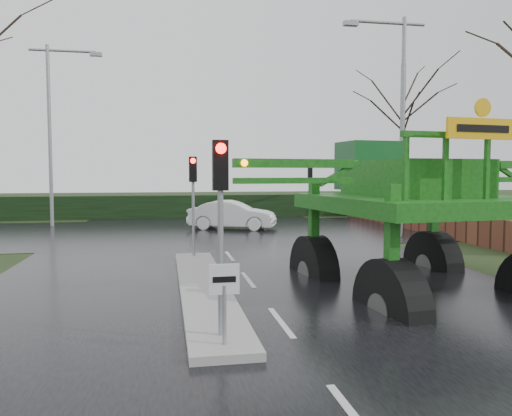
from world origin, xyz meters
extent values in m
plane|color=black|center=(0.00, 0.00, 0.00)|extent=(140.00, 140.00, 0.00)
cube|color=black|center=(0.00, 10.00, 0.00)|extent=(14.00, 80.00, 0.02)
cube|color=black|center=(0.00, 16.00, 0.01)|extent=(80.00, 12.00, 0.02)
cube|color=gray|center=(-1.30, 3.00, 0.09)|extent=(1.20, 10.00, 0.16)
cube|color=black|center=(0.00, 24.00, 0.75)|extent=(44.00, 0.90, 1.50)
cube|color=#592D1E|center=(10.50, 16.00, 0.60)|extent=(0.40, 20.00, 1.20)
cylinder|color=gray|center=(-1.30, -1.50, 0.65)|extent=(0.07, 0.07, 1.00)
cube|color=silver|center=(-1.30, -1.50, 1.25)|extent=(0.50, 0.04, 0.50)
cube|color=black|center=(-1.30, -1.52, 1.25)|extent=(0.38, 0.01, 0.10)
cylinder|color=gray|center=(-1.30, -1.00, 1.75)|extent=(0.10, 0.10, 3.50)
cube|color=black|center=(-1.30, -1.00, 3.10)|extent=(0.26, 0.22, 0.85)
sphere|color=#FF0C07|center=(-1.30, -1.13, 3.38)|extent=(0.18, 0.18, 0.18)
cylinder|color=gray|center=(-1.30, 7.50, 1.75)|extent=(0.10, 0.10, 3.50)
cube|color=black|center=(-1.30, 7.50, 3.10)|extent=(0.26, 0.22, 0.85)
sphere|color=#FF0C07|center=(-1.30, 7.37, 3.38)|extent=(0.18, 0.18, 0.18)
cylinder|color=gray|center=(6.50, 20.00, 1.75)|extent=(0.10, 0.10, 3.50)
cube|color=black|center=(6.50, 20.00, 3.10)|extent=(0.26, 0.22, 0.85)
sphere|color=#FF0C07|center=(6.50, 20.13, 3.38)|extent=(0.18, 0.18, 0.18)
cylinder|color=gray|center=(8.50, 12.00, 5.00)|extent=(0.20, 0.20, 10.00)
cylinder|color=gray|center=(7.70, 12.00, 9.70)|extent=(3.52, 0.14, 0.14)
cube|color=gray|center=(5.94, 12.00, 9.58)|extent=(0.65, 0.30, 0.20)
cylinder|color=gray|center=(-8.50, 20.00, 5.00)|extent=(0.20, 0.20, 10.00)
cylinder|color=gray|center=(-7.70, 20.00, 9.70)|extent=(3.52, 0.14, 0.14)
cube|color=gray|center=(-5.94, 20.00, 9.58)|extent=(0.65, 0.30, 0.20)
cylinder|color=black|center=(13.00, 21.00, 5.00)|extent=(0.32, 0.32, 10.00)
cone|color=black|center=(13.00, 21.00, 10.80)|extent=(0.24, 0.24, 2.50)
cylinder|color=black|center=(0.24, 2.23, 1.14)|extent=(0.90, 2.34, 2.28)
cylinder|color=#595B56|center=(0.24, 2.23, 1.14)|extent=(0.76, 0.87, 0.80)
cube|color=#0D4E10|center=(0.24, 2.23, 2.57)|extent=(0.28, 0.28, 2.62)
cylinder|color=black|center=(4.32, 2.72, 1.14)|extent=(0.90, 2.34, 2.28)
cylinder|color=#595B56|center=(4.32, 2.72, 1.14)|extent=(0.76, 0.87, 0.80)
cube|color=#0D4E10|center=(4.32, 2.72, 2.57)|extent=(0.28, 0.28, 2.62)
cylinder|color=black|center=(0.74, -1.85, 1.14)|extent=(0.90, 2.34, 2.28)
cylinder|color=#595B56|center=(0.74, -1.85, 1.14)|extent=(0.76, 0.87, 0.80)
cube|color=#0D4E10|center=(0.74, -1.85, 2.57)|extent=(0.28, 0.28, 2.62)
cube|color=#0D4E10|center=(2.53, 0.43, 3.31)|extent=(5.42, 6.01, 0.40)
cube|color=#0D4E10|center=(2.50, 0.66, 3.94)|extent=(2.90, 3.70, 1.03)
cube|color=#114A1E|center=(2.23, 2.93, 4.34)|extent=(1.86, 1.57, 1.48)
cube|color=#0D4E10|center=(2.75, -1.38, 4.96)|extent=(3.42, 0.55, 0.14)
cube|color=#0D4E10|center=(-1.04, -0.46, 4.34)|extent=(2.97, 0.56, 0.21)
sphere|color=orange|center=(-2.27, -0.72, 4.34)|extent=(0.16, 0.16, 0.16)
cube|color=#F2AD0C|center=(2.80, -1.83, 5.08)|extent=(1.82, 0.29, 0.46)
cube|color=black|center=(2.80, -1.83, 5.08)|extent=(1.36, 0.18, 0.16)
cylinder|color=#F2AD0C|center=(2.80, -1.83, 5.53)|extent=(0.41, 0.09, 0.41)
imported|color=white|center=(1.23, 16.56, 0.00)|extent=(4.83, 3.00, 1.50)
camera|label=1|loc=(-2.22, -9.45, 2.97)|focal=35.00mm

